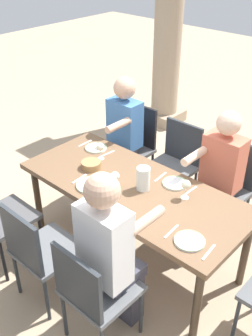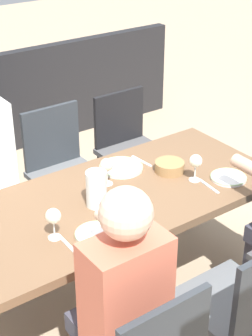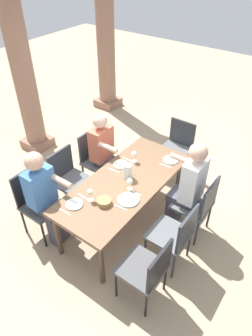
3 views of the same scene
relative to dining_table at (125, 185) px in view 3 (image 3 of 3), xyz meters
The scene contains 31 objects.
ground_plane 0.67m from the dining_table, ahead, with size 16.00×16.00×0.00m, color tan.
dining_table is the anchor object (origin of this frame).
chair_west_north 1.13m from the dining_table, 131.37° to the left, with size 0.44×0.44×0.92m.
chair_west_south 1.13m from the dining_table, 131.58° to the right, with size 0.44×0.44×0.87m.
chair_mid_north 0.87m from the dining_table, 102.05° to the left, with size 0.44×0.44×0.90m.
chair_mid_south 0.87m from the dining_table, 102.02° to the right, with size 0.44×0.44×0.89m.
chair_east_north 0.94m from the dining_table, 64.59° to the left, with size 0.44×0.44×0.91m.
chair_east_south 0.94m from the dining_table, 64.52° to the right, with size 0.44×0.44×0.89m.
chair_head_east 1.39m from the dining_table, ahead, with size 0.44×0.44×0.90m.
diner_woman_green 0.77m from the dining_table, 58.69° to the right, with size 0.35×0.50×1.36m.
diner_man_white 0.98m from the dining_table, 138.91° to the left, with size 0.35×0.50×1.29m.
diner_guest_third 0.76m from the dining_table, 58.62° to the left, with size 0.35×0.49×1.27m.
stone_column_centre 2.57m from the dining_table, 77.27° to the left, with size 0.45×0.45×2.75m.
stone_column_far 3.63m from the dining_table, 42.71° to the left, with size 0.48×0.48×2.82m.
plate_0 0.71m from the dining_table, 161.30° to the left, with size 0.20×0.20×0.02m.
wine_glass_0 0.55m from the dining_table, 165.94° to the left, with size 0.07×0.07×0.16m.
fork_0 0.85m from the dining_table, 164.57° to the left, with size 0.02×0.17×0.01m, color silver.
spoon_0 0.57m from the dining_table, 156.39° to the left, with size 0.02×0.17×0.01m, color silver.
plate_1 0.34m from the dining_table, 136.94° to the right, with size 0.26×0.26×0.02m.
wine_glass_1 0.23m from the dining_table, 121.23° to the right, with size 0.07×0.07×0.16m.
fork_1 0.46m from the dining_table, 150.01° to the right, with size 0.02×0.17×0.01m, color silver.
spoon_1 0.25m from the dining_table, 112.19° to the right, with size 0.02×0.17×0.01m, color silver.
plate_2 0.35m from the dining_table, 46.34° to the left, with size 0.21×0.21×0.02m.
wine_glass_2 0.47m from the dining_table, 20.05° to the left, with size 0.07×0.07×0.16m.
fork_2 0.27m from the dining_table, 70.68° to the left, with size 0.02×0.17×0.01m, color silver.
spoon_2 0.47m from the dining_table, 32.69° to the left, with size 0.02×0.17×0.01m, color silver.
plate_3 0.76m from the dining_table, 18.38° to the right, with size 0.21×0.21×0.02m.
fork_3 0.62m from the dining_table, 22.77° to the right, with size 0.02×0.17×0.01m, color silver.
spoon_3 0.90m from the dining_table, 15.37° to the right, with size 0.02×0.17×0.01m, color silver.
water_pitcher 0.18m from the dining_table, 14.86° to the left, with size 0.11×0.11×0.19m.
bread_basket 0.46m from the dining_table, behind, with size 0.17×0.17×0.06m, color #9E7547.
Camera 3 is at (-2.31, -1.71, 3.21)m, focal length 32.74 mm.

